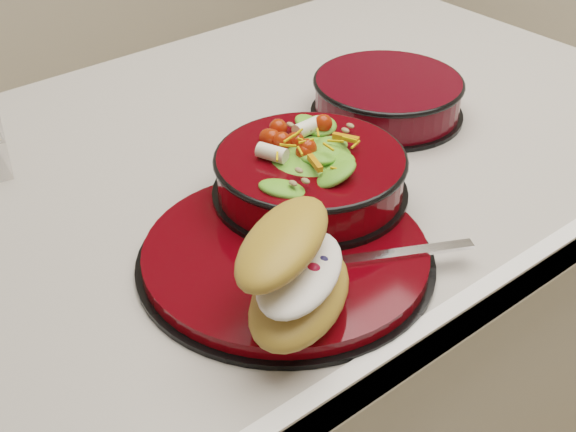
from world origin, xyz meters
TOP-DOWN VIEW (x-y plane):
  - island_counter at (0.00, -0.00)m, footprint 1.24×0.74m
  - dinner_plate at (-0.10, -0.20)m, footprint 0.31×0.31m
  - salad_bowl at (-0.02, -0.14)m, footprint 0.22×0.22m
  - croissant at (-0.16, -0.28)m, footprint 0.17×0.16m
  - fork at (-0.04, -0.28)m, footprint 0.17×0.10m
  - extra_bowl at (0.21, -0.04)m, footprint 0.21×0.21m

SIDE VIEW (x-z plane):
  - island_counter at x=0.00m, z-range 0.00..0.91m
  - dinner_plate at x=-0.10m, z-range 0.90..0.92m
  - fork at x=-0.04m, z-range 0.92..0.92m
  - extra_bowl at x=0.21m, z-range 0.90..0.96m
  - salad_bowl at x=-0.02m, z-range 0.91..1.00m
  - croissant at x=-0.16m, z-range 0.92..1.01m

